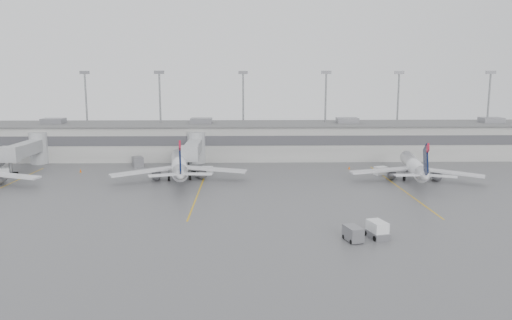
{
  "coord_description": "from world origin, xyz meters",
  "views": [
    {
      "loc": [
        -9.71,
        -61.02,
        19.41
      ],
      "look_at": [
        -7.73,
        24.0,
        5.0
      ],
      "focal_mm": 35.0,
      "sensor_mm": 36.0,
      "label": 1
    }
  ],
  "objects": [
    {
      "name": "ground",
      "position": [
        0.0,
        0.0,
        0.0
      ],
      "size": [
        260.0,
        260.0,
        0.0
      ],
      "primitive_type": "plane",
      "color": "#525255",
      "rests_on": "ground"
    },
    {
      "name": "terminal",
      "position": [
        -0.01,
        57.98,
        4.17
      ],
      "size": [
        152.0,
        17.0,
        9.45
      ],
      "color": "#9E9E9A",
      "rests_on": "ground"
    },
    {
      "name": "light_masts",
      "position": [
        0.0,
        63.75,
        12.03
      ],
      "size": [
        142.4,
        8.0,
        20.6
      ],
      "color": "gray",
      "rests_on": "ground"
    },
    {
      "name": "jet_bridge_left",
      "position": [
        -55.5,
        45.72,
        3.87
      ],
      "size": [
        4.0,
        17.2,
        7.0
      ],
      "color": "#9B9EA0",
      "rests_on": "ground"
    },
    {
      "name": "jet_bridge_right",
      "position": [
        -20.5,
        45.72,
        3.87
      ],
      "size": [
        4.0,
        17.2,
        7.0
      ],
      "color": "#9B9EA0",
      "rests_on": "ground"
    },
    {
      "name": "stand_markings",
      "position": [
        -0.0,
        24.0,
        0.01
      ],
      "size": [
        105.25,
        40.0,
        0.01
      ],
      "color": "#D59F0C",
      "rests_on": "ground"
    },
    {
      "name": "jet_mid_left",
      "position": [
        -22.02,
        31.45,
        2.85
      ],
      "size": [
        25.06,
        28.29,
        9.19
      ],
      "rotation": [
        0.0,
        0.0,
        0.15
      ],
      "color": "silver",
      "rests_on": "ground"
    },
    {
      "name": "jet_mid_right",
      "position": [
        22.07,
        29.81,
        2.72
      ],
      "size": [
        23.72,
        26.82,
        8.74
      ],
      "rotation": [
        0.0,
        0.0,
        -0.18
      ],
      "color": "silver",
      "rests_on": "ground"
    },
    {
      "name": "baggage_tug",
      "position": [
        6.34,
        -3.26,
        0.8
      ],
      "size": [
        2.76,
        3.59,
        2.05
      ],
      "rotation": [
        0.0,
        0.0,
        0.26
      ],
      "color": "white",
      "rests_on": "ground"
    },
    {
      "name": "baggage_cart",
      "position": [
        3.14,
        -4.46,
        0.92
      ],
      "size": [
        2.23,
        3.07,
        1.77
      ],
      "rotation": [
        0.0,
        0.0,
        0.26
      ],
      "color": "slate",
      "rests_on": "ground"
    },
    {
      "name": "gse_uld_a",
      "position": [
        -56.77,
        35.3,
        0.85
      ],
      "size": [
        2.76,
        2.22,
        1.7
      ],
      "primitive_type": "cube",
      "rotation": [
        0.0,
        0.0,
        0.29
      ],
      "color": "white",
      "rests_on": "ground"
    },
    {
      "name": "gse_uld_b",
      "position": [
        -17.14,
        36.86,
        0.76
      ],
      "size": [
        2.33,
        1.71,
        1.53
      ],
      "primitive_type": "cube",
      "rotation": [
        0.0,
        0.0,
        -0.13
      ],
      "color": "white",
      "rests_on": "ground"
    },
    {
      "name": "gse_uld_c",
      "position": [
        17.26,
        35.33,
        0.82
      ],
      "size": [
        2.68,
        2.18,
        1.64
      ],
      "primitive_type": "cube",
      "rotation": [
        0.0,
        0.0,
        0.31
      ],
      "color": "white",
      "rests_on": "ground"
    },
    {
      "name": "gse_loader",
      "position": [
        -32.83,
        45.81,
        1.03
      ],
      "size": [
        3.15,
        3.83,
        2.06
      ],
      "primitive_type": "cube",
      "rotation": [
        0.0,
        0.0,
        0.38
      ],
      "color": "slate",
      "rests_on": "ground"
    },
    {
      "name": "cone_a",
      "position": [
        -43.1,
        39.33,
        0.35
      ],
      "size": [
        0.44,
        0.44,
        0.71
      ],
      "primitive_type": "cone",
      "color": "#E86104",
      "rests_on": "ground"
    },
    {
      "name": "cone_b",
      "position": [
        -16.74,
        36.53,
        0.33
      ],
      "size": [
        0.42,
        0.42,
        0.67
      ],
      "primitive_type": "cone",
      "color": "#E86104",
      "rests_on": "ground"
    },
    {
      "name": "cone_c",
      "position": [
        12.32,
        41.63,
        0.32
      ],
      "size": [
        0.4,
        0.4,
        0.64
      ],
      "primitive_type": "cone",
      "color": "#E86104",
      "rests_on": "ground"
    }
  ]
}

